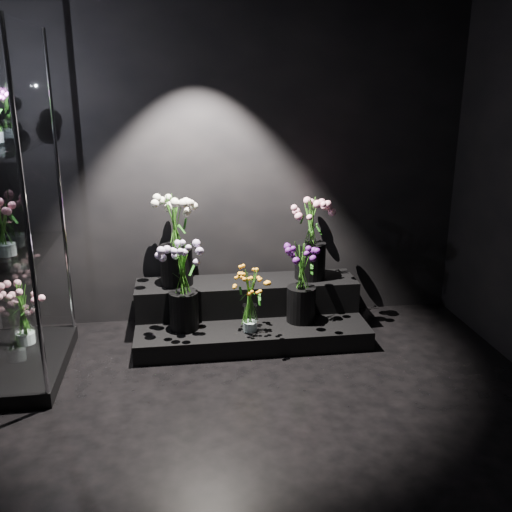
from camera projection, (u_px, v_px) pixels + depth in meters
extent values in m
plane|color=black|center=(268.00, 450.00, 3.29)|extent=(4.00, 4.00, 0.00)
plane|color=black|center=(231.00, 160.00, 4.77)|extent=(4.00, 0.00, 4.00)
plane|color=black|center=(457.00, 472.00, 0.99)|extent=(4.00, 0.00, 4.00)
cube|color=black|center=(250.00, 327.00, 4.73)|extent=(1.87, 0.83, 0.16)
cube|color=black|center=(247.00, 295.00, 4.87)|extent=(1.87, 0.41, 0.26)
cube|color=black|center=(20.00, 365.00, 4.16)|extent=(0.65, 1.09, 0.11)
cube|color=white|center=(4.00, 251.00, 3.90)|extent=(0.59, 1.03, 0.01)
cylinder|color=white|center=(250.00, 318.00, 4.46)|extent=(0.12, 0.12, 0.22)
cylinder|color=black|center=(184.00, 310.00, 4.49)|extent=(0.23, 0.23, 0.31)
cylinder|color=black|center=(301.00, 304.00, 4.63)|extent=(0.23, 0.23, 0.29)
cylinder|color=black|center=(176.00, 265.00, 4.71)|extent=(0.27, 0.27, 0.33)
cylinder|color=black|center=(310.00, 260.00, 4.86)|extent=(0.26, 0.26, 0.31)
cylinder|color=white|center=(5.00, 239.00, 3.74)|extent=(0.13, 0.13, 0.23)
cylinder|color=white|center=(25.00, 328.00, 4.34)|extent=(0.15, 0.15, 0.25)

